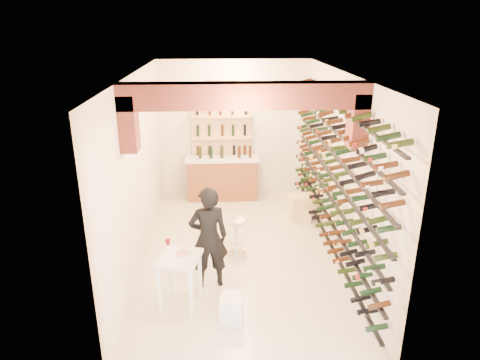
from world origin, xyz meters
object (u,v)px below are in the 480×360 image
Objects in this scene: chrome_barstool at (236,235)px; crate_lower at (301,214)px; wine_rack at (329,171)px; tasting_table at (179,265)px; person at (208,238)px; back_counter at (222,177)px; white_stool at (232,309)px.

chrome_barstool is 1.61× the size of crate_lower.
crate_lower is at bearing 97.93° from wine_rack.
person reaches higher than tasting_table.
back_counter is at bearing 94.40° from tasting_table.
tasting_table is at bearing 152.26° from white_stool.
back_counter reaches higher than tasting_table.
back_counter is at bearing -104.03° from person.
wine_rack is at bearing -82.07° from crate_lower.
white_stool is at bearing -116.02° from crate_lower.
wine_rack is at bearing 47.71° from white_stool.
back_counter is 4.60m from white_stool.
wine_rack reaches higher than chrome_barstool.
wine_rack is at bearing 45.26° from tasting_table.
wine_rack is 12.64× the size of crate_lower.
wine_rack is 3.38m from back_counter.
wine_rack is 3.40× the size of person.
back_counter reaches higher than crate_lower.
person reaches higher than chrome_barstool.
crate_lower is (1.58, 3.24, -0.06)m from white_stool.
tasting_table is 1.40× the size of chrome_barstool.
person reaches higher than crate_lower.
person is (-2.09, -1.02, -0.71)m from wine_rack.
back_counter reaches higher than chrome_barstool.
back_counter is 4.36× the size of white_stool.
wine_rack is 7.85× the size of chrome_barstool.
tasting_table is at bearing -121.83° from chrome_barstool.
white_stool is 0.87× the size of crate_lower.
person is at bearing -117.60° from chrome_barstool.
back_counter is 1.68× the size of tasting_table.
white_stool reaches higher than crate_lower.
person is at bearing 65.24° from tasting_table.
tasting_table is 0.69m from person.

